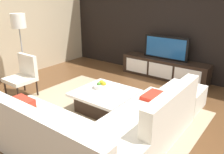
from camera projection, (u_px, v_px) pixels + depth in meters
ground_plane at (106, 114)px, 4.24m from camera, size 14.00×14.00×0.00m
feature_wall_back at (173, 22)px, 5.79m from camera, size 6.40×0.12×2.80m
side_wall_left at (9, 22)px, 5.72m from camera, size 0.12×5.20×2.80m
area_rug at (102, 112)px, 4.30m from camera, size 3.40×2.46×0.01m
media_console at (164, 68)px, 5.95m from camera, size 2.23×0.46×0.50m
television at (166, 48)px, 5.77m from camera, size 1.15×0.06×0.58m
sectional_couch at (97, 130)px, 3.23m from camera, size 2.31×2.42×0.84m
coffee_table at (105, 101)px, 4.31m from camera, size 1.04×0.98×0.38m
accent_chair_near at (24, 73)px, 4.87m from camera, size 0.55×0.52×0.87m
floor_lamp at (19, 25)px, 5.22m from camera, size 0.32×0.32×1.65m
ottoman at (183, 97)px, 4.46m from camera, size 0.70×0.70×0.40m
fruit_bowl at (101, 85)px, 4.40m from camera, size 0.28×0.28×0.14m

